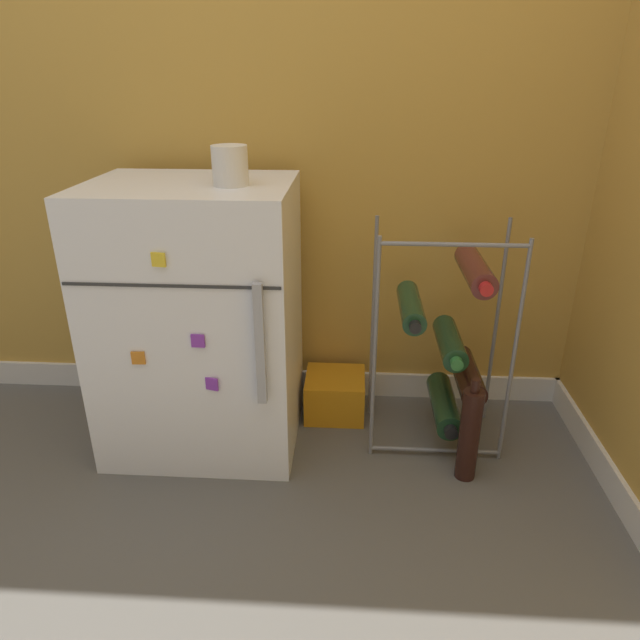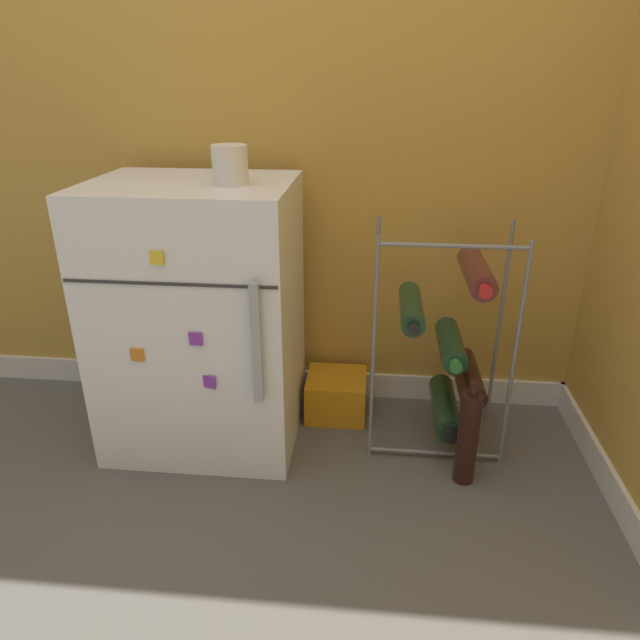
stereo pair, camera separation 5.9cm
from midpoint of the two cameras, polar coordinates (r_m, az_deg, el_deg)
ground_plane at (r=1.64m, az=-6.61°, el=-18.46°), size 14.00×14.00×0.00m
wall_back at (r=1.88m, az=-3.86°, el=27.99°), size 7.02×0.07×2.50m
mini_fridge at (r=1.76m, az=-10.87°, el=0.21°), size 0.57×0.48×0.82m
wine_rack at (r=1.78m, az=13.87°, el=-2.69°), size 0.41×0.31×0.70m
soda_box at (r=1.98m, az=2.51°, el=-7.50°), size 0.20×0.20×0.14m
fridge_top_cup at (r=1.57m, az=-7.90°, el=15.10°), size 0.09×0.09×0.10m
loose_bottle_floor at (r=1.70m, az=15.54°, el=-11.25°), size 0.06×0.06×0.33m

